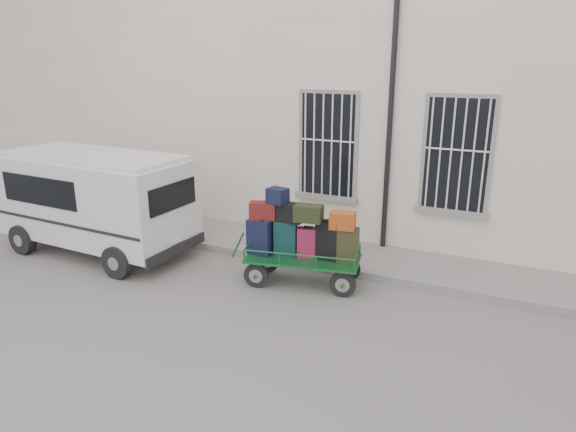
# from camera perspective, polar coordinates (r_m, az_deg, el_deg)

# --- Properties ---
(ground) EXTENTS (80.00, 80.00, 0.00)m
(ground) POSITION_cam_1_polar(r_m,az_deg,el_deg) (9.21, -0.24, -9.13)
(ground) COLOR slate
(ground) RESTS_ON ground
(building) EXTENTS (24.00, 5.15, 6.00)m
(building) POSITION_cam_1_polar(r_m,az_deg,el_deg) (13.46, 10.11, 12.37)
(building) COLOR beige
(building) RESTS_ON ground
(sidewalk) EXTENTS (24.00, 1.70, 0.15)m
(sidewalk) POSITION_cam_1_polar(r_m,az_deg,el_deg) (11.03, 4.69, -4.14)
(sidewalk) COLOR gray
(sidewalk) RESTS_ON ground
(luggage_cart) EXTENTS (2.50, 1.33, 1.81)m
(luggage_cart) POSITION_cam_1_polar(r_m,az_deg,el_deg) (9.44, 1.50, -2.52)
(luggage_cart) COLOR black
(luggage_cart) RESTS_ON ground
(van) EXTENTS (4.38, 2.10, 2.17)m
(van) POSITION_cam_1_polar(r_m,az_deg,el_deg) (11.68, -20.60, 2.03)
(van) COLOR silver
(van) RESTS_ON ground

